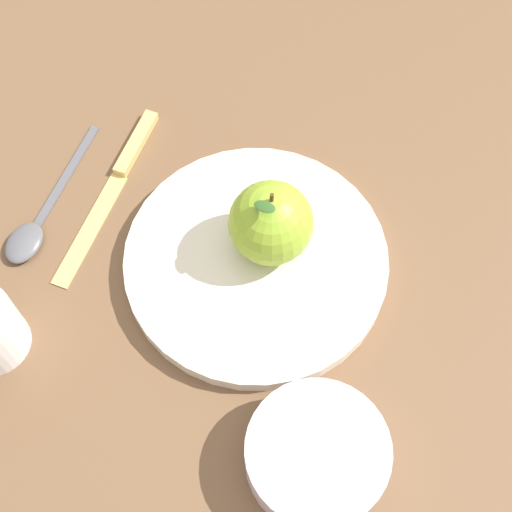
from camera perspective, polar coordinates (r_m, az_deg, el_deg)
name	(u,v)px	position (r m, az deg, el deg)	size (l,w,h in m)	color
ground_plane	(237,249)	(0.73, -1.50, 0.56)	(2.40, 2.40, 0.00)	brown
dinner_plate	(256,260)	(0.71, 0.00, -0.34)	(0.26, 0.26, 0.02)	silver
apple	(271,223)	(0.68, 1.16, 2.58)	(0.08, 0.08, 0.09)	#8CB22D
side_bowl	(317,454)	(0.64, 4.76, -15.06)	(0.12, 0.12, 0.04)	silver
knife	(117,179)	(0.78, -10.74, 5.92)	(0.22, 0.05, 0.01)	#D8B766
spoon	(35,226)	(0.77, -16.82, 2.24)	(0.18, 0.05, 0.01)	#59595E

